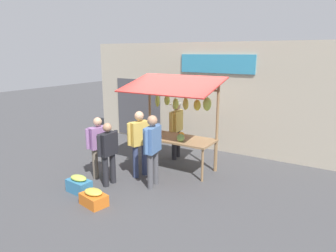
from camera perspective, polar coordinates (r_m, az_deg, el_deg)
The scene contains 10 objects.
ground_plane at distance 8.47m, azimuth 1.08°, elevation -7.84°, with size 40.00×40.00×0.00m, color #424244.
street_backdrop at distance 9.95m, azimuth 7.35°, elevation 5.43°, with size 9.00×0.30×3.40m.
market_stall at distance 8.05m, azimuth 1.41°, elevation 2.52°, with size 2.50×1.46×2.50m.
vendor_with_sunhat at distance 8.96m, azimuth 1.54°, elevation 0.10°, with size 0.44×0.71×1.69m.
shopper_in_grey_tee at distance 7.81m, azimuth -12.79°, elevation -3.21°, with size 0.34×0.65×1.55m.
shopper_in_striped_shirt at distance 7.06m, azimuth -2.90°, elevation -3.68°, with size 0.29×0.72×1.71m.
shopper_with_ponytail at distance 7.31m, azimuth -11.08°, elevation -4.45°, with size 0.23×0.66×1.52m.
shopper_with_shopping_bag at distance 7.67m, azimuth -5.31°, elevation -2.43°, with size 0.36×0.69×1.69m.
produce_crate_near at distance 7.31m, azimuth -16.25°, elevation -10.43°, with size 0.60×0.38×0.40m.
produce_crate_side at distance 6.68m, azimuth -13.68°, elevation -12.88°, with size 0.62×0.47×0.35m.
Camera 1 is at (-4.01, 6.78, 3.10)m, focal length 32.70 mm.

